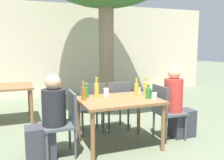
{
  "coord_description": "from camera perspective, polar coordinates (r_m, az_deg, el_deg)",
  "views": [
    {
      "loc": [
        -1.45,
        -3.43,
        1.6
      ],
      "look_at": [
        0.0,
        0.3,
        1.01
      ],
      "focal_mm": 40.0,
      "sensor_mm": 36.0,
      "label": 1
    }
  ],
  "objects": [
    {
      "name": "dining_table_front",
      "position": [
        3.84,
        1.63,
        -5.67
      ],
      "size": [
        1.21,
        0.91,
        0.76
      ],
      "color": "brown",
      "rests_on": "ground_plane"
    },
    {
      "name": "patio_chair_3",
      "position": [
        4.58,
        1.07,
        -5.21
      ],
      "size": [
        0.44,
        0.44,
        0.92
      ],
      "rotation": [
        0.0,
        0.0,
        3.14
      ],
      "color": "#474C51",
      "rests_on": "ground_plane"
    },
    {
      "name": "green_bottle_3",
      "position": [
        3.92,
        -5.81,
        -2.71
      ],
      "size": [
        0.06,
        0.06,
        0.23
      ],
      "color": "#287A38",
      "rests_on": "dining_table_front"
    },
    {
      "name": "amber_bottle_5",
      "position": [
        3.73,
        -6.53,
        -2.97
      ],
      "size": [
        0.07,
        0.07,
        0.28
      ],
      "color": "#9E661E",
      "rests_on": "dining_table_front"
    },
    {
      "name": "ground_plane",
      "position": [
        4.05,
        1.59,
        -14.85
      ],
      "size": [
        30.0,
        30.0,
        0.0
      ],
      "primitive_type": "plane",
      "color": "#667056"
    },
    {
      "name": "person_seated_1",
      "position": [
        4.39,
        14.75,
        -5.93
      ],
      "size": [
        0.55,
        0.31,
        1.21
      ],
      "rotation": [
        0.0,
        0.0,
        1.57
      ],
      "color": "#383842",
      "rests_on": "ground_plane"
    },
    {
      "name": "drinking_glass_0",
      "position": [
        3.82,
        9.64,
        -3.63
      ],
      "size": [
        0.08,
        0.08,
        0.1
      ],
      "color": "silver",
      "rests_on": "dining_table_front"
    },
    {
      "name": "patio_chair_1",
      "position": [
        4.26,
        12.11,
        -6.43
      ],
      "size": [
        0.44,
        0.44,
        0.92
      ],
      "rotation": [
        0.0,
        0.0,
        1.57
      ],
      "color": "#474C51",
      "rests_on": "ground_plane"
    },
    {
      "name": "oil_cruet_4",
      "position": [
        4.01,
        7.7,
        -2.02
      ],
      "size": [
        0.08,
        0.08,
        0.31
      ],
      "color": "gold",
      "rests_on": "dining_table_front"
    },
    {
      "name": "patio_chair_0",
      "position": [
        3.65,
        -10.73,
        -8.92
      ],
      "size": [
        0.44,
        0.44,
        0.92
      ],
      "rotation": [
        0.0,
        0.0,
        -1.57
      ],
      "color": "#474C51",
      "rests_on": "ground_plane"
    },
    {
      "name": "person_seated_0",
      "position": [
        3.61,
        -14.51,
        -9.16
      ],
      "size": [
        0.56,
        0.33,
        1.18
      ],
      "rotation": [
        0.0,
        0.0,
        -1.57
      ],
      "color": "#383842",
      "rests_on": "ground_plane"
    },
    {
      "name": "cafe_building_wall",
      "position": [
        7.85,
        -10.67,
        6.78
      ],
      "size": [
        10.0,
        0.08,
        2.8
      ],
      "color": "beige",
      "rests_on": "ground_plane"
    },
    {
      "name": "drinking_glass_2",
      "position": [
        3.99,
        -1.34,
        -2.81
      ],
      "size": [
        0.08,
        0.08,
        0.13
      ],
      "color": "silver",
      "rests_on": "dining_table_front"
    },
    {
      "name": "drinking_glass_1",
      "position": [
        4.2,
        6.05,
        -2.48
      ],
      "size": [
        0.08,
        0.08,
        0.1
      ],
      "color": "silver",
      "rests_on": "dining_table_front"
    },
    {
      "name": "patio_chair_2",
      "position": [
        4.42,
        -4.76,
        -5.73
      ],
      "size": [
        0.44,
        0.44,
        0.92
      ],
      "rotation": [
        0.0,
        0.0,
        3.14
      ],
      "color": "#474C51",
      "rests_on": "ground_plane"
    },
    {
      "name": "oil_cruet_1",
      "position": [
        3.9,
        -3.55,
        -2.2
      ],
      "size": [
        0.07,
        0.07,
        0.32
      ],
      "color": "gold",
      "rests_on": "dining_table_front"
    },
    {
      "name": "oil_cruet_0",
      "position": [
        3.97,
        5.61,
        -2.17
      ],
      "size": [
        0.07,
        0.07,
        0.29
      ],
      "color": "gold",
      "rests_on": "dining_table_front"
    },
    {
      "name": "green_bottle_2",
      "position": [
        3.86,
        8.3,
        -2.91
      ],
      "size": [
        0.08,
        0.08,
        0.23
      ],
      "color": "#287A38",
      "rests_on": "dining_table_front"
    }
  ]
}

